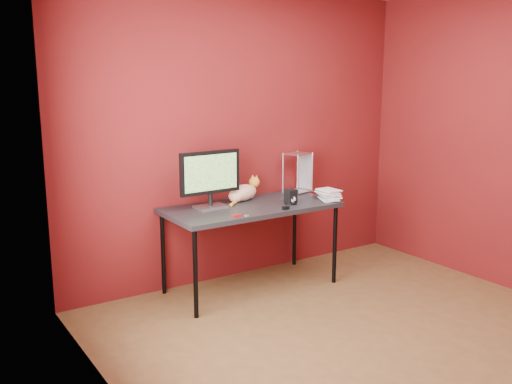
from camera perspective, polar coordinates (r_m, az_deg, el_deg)
room at (r=3.83m, az=12.63°, el=5.26°), size 3.52×3.52×2.61m
desk at (r=4.91m, az=-0.49°, el=-1.90°), size 1.50×0.70×0.75m
monitor at (r=4.77m, az=-4.60°, el=1.57°), size 0.56×0.19×0.48m
cat at (r=5.07m, az=-1.27°, el=-0.04°), size 0.42×0.28×0.21m
skull_mug at (r=4.95m, az=3.53°, el=-0.71°), size 0.09×0.09×0.09m
speaker at (r=4.95m, az=3.49°, el=-0.54°), size 0.11×0.11×0.13m
book_stack at (r=5.05m, az=6.59°, el=4.92°), size 0.22×0.25×1.03m
wire_rack at (r=5.42m, az=4.19°, el=1.96°), size 0.26×0.23×0.38m
pocket_knife at (r=4.52m, az=-1.91°, el=-2.37°), size 0.08×0.03×0.02m
black_gadget at (r=4.75m, az=2.98°, el=-1.60°), size 0.06×0.03×0.03m
washer at (r=4.54m, az=-0.95°, el=-2.36°), size 0.05×0.05×0.00m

